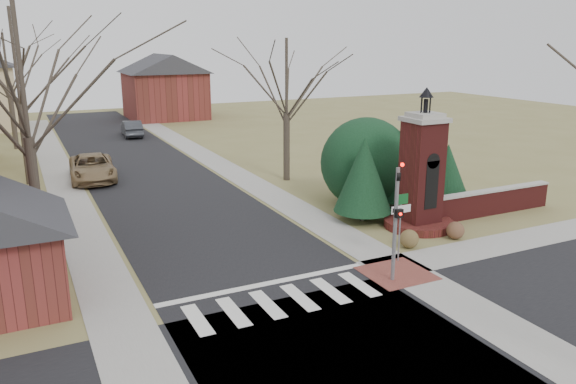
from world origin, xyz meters
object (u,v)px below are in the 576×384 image
distant_car (132,128)px  pickup_truck (92,168)px  brick_gate_monument (421,182)px  traffic_signal_pole (396,213)px  sign_post (401,214)px

distant_car → pickup_truck: bearing=75.1°
brick_gate_monument → pickup_truck: bearing=127.3°
brick_gate_monument → traffic_signal_pole: bearing=-136.8°
brick_gate_monument → pickup_truck: brick_gate_monument is taller
pickup_truck → distant_car: size_ratio=1.28×
pickup_truck → distant_car: 16.57m
traffic_signal_pole → brick_gate_monument: bearing=43.2°
sign_post → traffic_signal_pole: bearing=-132.4°
sign_post → distant_car: bearing=95.8°
distant_car → brick_gate_monument: bearing=106.6°
traffic_signal_pole → brick_gate_monument: 6.47m
sign_post → pickup_truck: size_ratio=0.48×
sign_post → pickup_truck: bearing=115.0°
distant_car → traffic_signal_pole: bearing=97.9°
pickup_truck → distant_car: pickup_truck is taller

